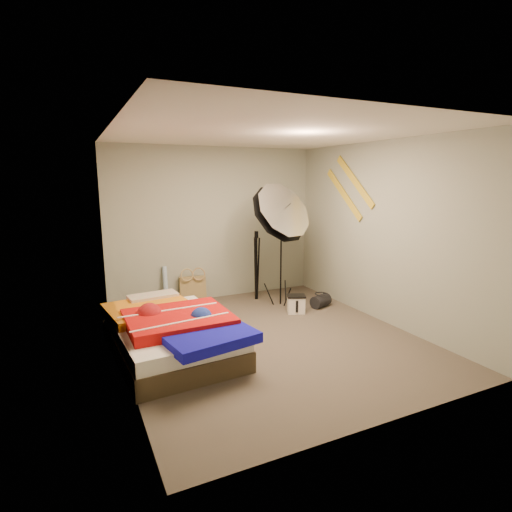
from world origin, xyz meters
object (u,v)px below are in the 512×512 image
bed (172,332)px  camera_tripod (256,261)px  camera_case (296,305)px  tote_bag (193,289)px  photo_umbrella (279,215)px  wrapping_roll (166,286)px  duffel_bag (321,301)px

bed → camera_tripod: camera_tripod is taller
camera_case → tote_bag: bearing=158.6°
tote_bag → camera_case: size_ratio=1.67×
tote_bag → photo_umbrella: (1.11, -0.87, 1.25)m
wrapping_roll → duffel_bag: wrapping_roll is taller
duffel_bag → camera_tripod: camera_tripod is taller
photo_umbrella → duffel_bag: bearing=-21.7°
duffel_bag → bed: 2.62m
tote_bag → camera_case: bearing=-36.4°
bed → camera_tripod: bearing=40.5°
tote_bag → camera_tripod: (1.01, -0.30, 0.45)m
bed → camera_tripod: 2.38m
photo_umbrella → tote_bag: bearing=141.9°
wrapping_roll → camera_tripod: size_ratio=0.55×
bed → wrapping_roll: bearing=79.5°
duffel_bag → camera_tripod: bearing=111.1°
wrapping_roll → duffel_bag: size_ratio=1.96×
wrapping_roll → camera_case: bearing=-35.3°
duffel_bag → wrapping_roll: bearing=132.0°
wrapping_roll → duffel_bag: (2.18, -1.12, -0.22)m
camera_case → photo_umbrella: size_ratio=0.12×
tote_bag → photo_umbrella: photo_umbrella is taller
wrapping_roll → photo_umbrella: (1.55, -0.87, 1.15)m
wrapping_roll → camera_case: 2.08m
tote_bag → photo_umbrella: 1.88m
camera_case → wrapping_roll: bearing=167.0°
duffel_bag → photo_umbrella: photo_umbrella is taller
bed → camera_tripod: (1.79, 1.53, 0.40)m
tote_bag → bed: 1.99m
wrapping_roll → photo_umbrella: 2.12m
tote_bag → duffel_bag: 2.08m
camera_case → photo_umbrella: photo_umbrella is taller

